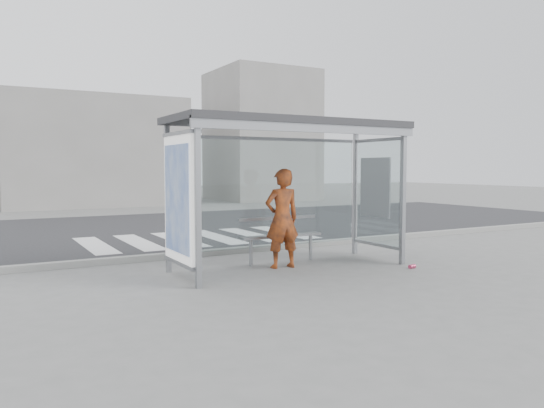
# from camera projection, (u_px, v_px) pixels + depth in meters

# --- Properties ---
(ground) EXTENTS (80.00, 80.00, 0.00)m
(ground) POSITION_uv_depth(u_px,v_px,m) (290.00, 268.00, 9.43)
(ground) COLOR slate
(ground) RESTS_ON ground
(road) EXTENTS (30.00, 10.00, 0.01)m
(road) POSITION_uv_depth(u_px,v_px,m) (166.00, 228.00, 15.53)
(road) COLOR #232325
(road) RESTS_ON ground
(curb) EXTENTS (30.00, 0.18, 0.12)m
(curb) POSITION_uv_depth(u_px,v_px,m) (242.00, 250.00, 11.13)
(curb) COLOR gray
(curb) RESTS_ON ground
(crosswalk) EXTENTS (5.55, 3.00, 0.00)m
(crosswalk) POSITION_uv_depth(u_px,v_px,m) (198.00, 238.00, 13.35)
(crosswalk) COLOR silver
(crosswalk) RESTS_ON ground
(bus_shelter) EXTENTS (4.25, 1.65, 2.62)m
(bus_shelter) POSITION_uv_depth(u_px,v_px,m) (270.00, 156.00, 9.17)
(bus_shelter) COLOR gray
(bus_shelter) RESTS_ON ground
(building_center) EXTENTS (8.00, 5.00, 5.00)m
(building_center) POSITION_uv_depth(u_px,v_px,m) (92.00, 152.00, 24.93)
(building_center) COLOR gray
(building_center) RESTS_ON ground
(building_right) EXTENTS (5.00, 5.00, 7.00)m
(building_right) POSITION_uv_depth(u_px,v_px,m) (261.00, 136.00, 29.24)
(building_right) COLOR gray
(building_right) RESTS_ON ground
(person) EXTENTS (0.67, 0.47, 1.77)m
(person) POSITION_uv_depth(u_px,v_px,m) (282.00, 219.00, 9.40)
(person) COLOR #E14D15
(person) RESTS_ON ground
(bench) EXTENTS (1.66, 0.25, 0.86)m
(bench) POSITION_uv_depth(u_px,v_px,m) (281.00, 235.00, 9.94)
(bench) COLOR gray
(bench) RESTS_ON ground
(soda_can) EXTENTS (0.14, 0.09, 0.07)m
(soda_can) POSITION_uv_depth(u_px,v_px,m) (412.00, 266.00, 9.39)
(soda_can) COLOR #CF3C66
(soda_can) RESTS_ON ground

